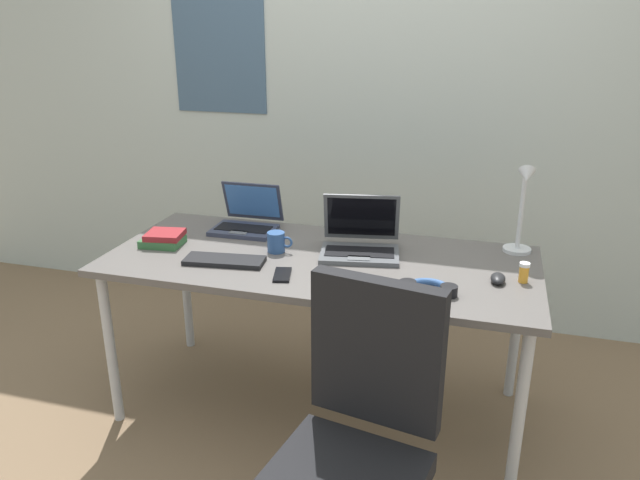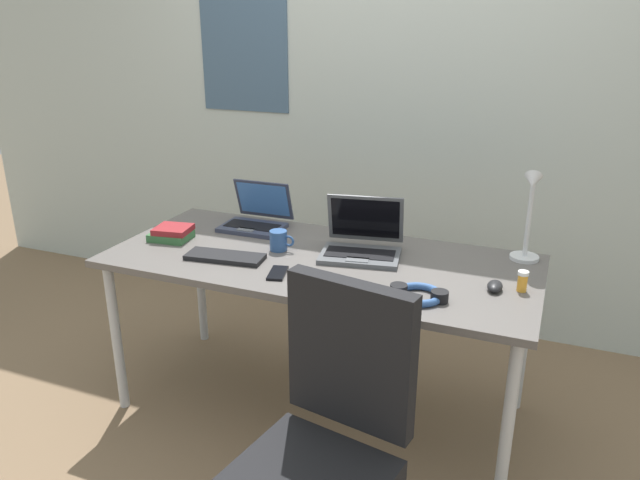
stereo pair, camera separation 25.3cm
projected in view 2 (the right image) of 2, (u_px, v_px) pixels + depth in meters
ground_plane at (320, 406)px, 2.81m from camera, size 12.00×12.00×0.00m
wall_back at (395, 94)px, 3.32m from camera, size 6.00×0.13×2.60m
desk at (320, 270)px, 2.58m from camera, size 1.80×0.80×0.74m
desk_lamp at (529, 217)px, 2.45m from camera, size 0.12×0.18×0.40m
laptop_near_lamp at (256, 219)px, 2.92m from camera, size 0.30×0.27×0.21m
laptop_back_left at (362, 244)px, 2.58m from camera, size 0.38×0.35×0.24m
external_keyboard at (225, 257)px, 2.54m from camera, size 0.34×0.16×0.02m
computer_mouse at (495, 286)px, 2.25m from camera, size 0.06×0.10×0.03m
cell_phone at (278, 273)px, 2.39m from camera, size 0.10×0.15×0.01m
headphones at (419, 294)px, 2.19m from camera, size 0.21×0.18×0.04m
pill_bottle at (522, 281)px, 2.23m from camera, size 0.04×0.04×0.08m
book_stack at (172, 233)px, 2.76m from camera, size 0.19×0.17×0.06m
coffee_mug at (279, 240)px, 2.63m from camera, size 0.11×0.08×0.09m
office_chair at (320, 475)px, 1.83m from camera, size 0.52×0.57×0.97m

